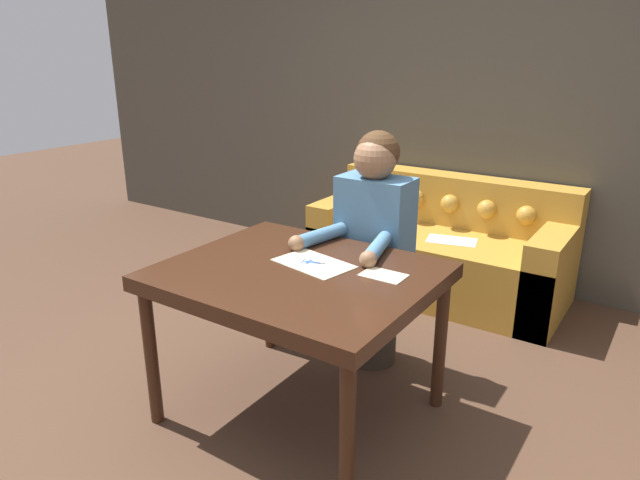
# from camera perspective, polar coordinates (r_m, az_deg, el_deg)

# --- Properties ---
(ground_plane) EXTENTS (16.00, 16.00, 0.00)m
(ground_plane) POSITION_cam_1_polar(r_m,az_deg,el_deg) (2.81, -3.26, -18.14)
(ground_plane) COLOR #4C3323
(wall_back) EXTENTS (8.00, 0.06, 2.60)m
(wall_back) POSITION_cam_1_polar(r_m,az_deg,el_deg) (4.31, 15.56, 13.03)
(wall_back) COLOR #474238
(wall_back) RESTS_ON ground_plane
(dining_table) EXTENTS (1.17, 0.98, 0.75)m
(dining_table) POSITION_cam_1_polar(r_m,az_deg,el_deg) (2.57, -2.21, -4.51)
(dining_table) COLOR #381E11
(dining_table) RESTS_ON ground_plane
(couch) EXTENTS (1.74, 0.79, 0.80)m
(couch) POSITION_cam_1_polar(r_m,az_deg,el_deg) (4.16, 11.95, -1.05)
(couch) COLOR #B7842D
(couch) RESTS_ON ground_plane
(person) EXTENTS (0.48, 0.62, 1.29)m
(person) POSITION_cam_1_polar(r_m,az_deg,el_deg) (3.04, 5.31, -0.91)
(person) COLOR #33281E
(person) RESTS_ON ground_plane
(pattern_paper_main) EXTENTS (0.39, 0.28, 0.00)m
(pattern_paper_main) POSITION_cam_1_polar(r_m,az_deg,el_deg) (2.60, -0.62, -2.35)
(pattern_paper_main) COLOR beige
(pattern_paper_main) RESTS_ON dining_table
(pattern_paper_offcut) EXTENTS (0.19, 0.13, 0.00)m
(pattern_paper_offcut) POSITION_cam_1_polar(r_m,az_deg,el_deg) (2.48, 6.36, -3.53)
(pattern_paper_offcut) COLOR beige
(pattern_paper_offcut) RESTS_ON dining_table
(scissors) EXTENTS (0.21, 0.11, 0.01)m
(scissors) POSITION_cam_1_polar(r_m,az_deg,el_deg) (2.60, -0.46, -2.31)
(scissors) COLOR silver
(scissors) RESTS_ON dining_table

